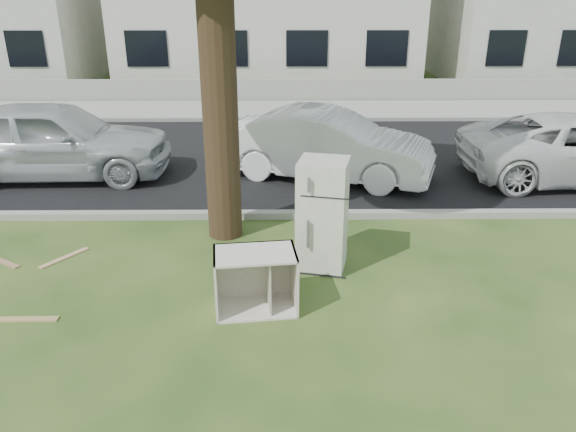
{
  "coord_description": "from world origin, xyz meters",
  "views": [
    {
      "loc": [
        0.53,
        -6.49,
        3.84
      ],
      "look_at": [
        0.6,
        0.6,
        0.82
      ],
      "focal_mm": 35.0,
      "sensor_mm": 36.0,
      "label": 1
    }
  ],
  "objects_px": {
    "fridge": "(322,215)",
    "car_center": "(327,145)",
    "cabinet": "(256,281)",
    "car_left": "(53,140)"
  },
  "relations": [
    {
      "from": "fridge",
      "to": "car_center",
      "type": "distance_m",
      "value": 3.9
    },
    {
      "from": "fridge",
      "to": "cabinet",
      "type": "xyz_separation_m",
      "value": [
        -0.89,
        -1.11,
        -0.41
      ]
    },
    {
      "from": "fridge",
      "to": "car_left",
      "type": "xyz_separation_m",
      "value": [
        -5.24,
        4.01,
        0.0
      ]
    },
    {
      "from": "car_center",
      "to": "fridge",
      "type": "bearing_deg",
      "value": -165.86
    },
    {
      "from": "cabinet",
      "to": "car_left",
      "type": "relative_size",
      "value": 0.21
    },
    {
      "from": "fridge",
      "to": "car_center",
      "type": "relative_size",
      "value": 0.38
    },
    {
      "from": "cabinet",
      "to": "car_center",
      "type": "height_order",
      "value": "car_center"
    },
    {
      "from": "cabinet",
      "to": "car_left",
      "type": "height_order",
      "value": "car_left"
    },
    {
      "from": "cabinet",
      "to": "car_center",
      "type": "relative_size",
      "value": 0.24
    },
    {
      "from": "car_center",
      "to": "car_left",
      "type": "bearing_deg",
      "value": 108.12
    }
  ]
}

